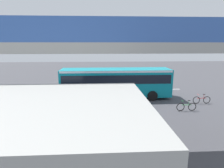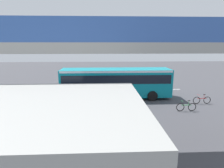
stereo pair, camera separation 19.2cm
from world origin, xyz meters
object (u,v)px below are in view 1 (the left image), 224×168
Objects in this scene: city_bus at (116,81)px; bicycle_green at (186,107)px; parked_van at (49,98)px; pedestrian at (85,86)px; bicycle_red at (202,100)px.

bicycle_green is at bearing 143.35° from city_bus.
parked_van is 6.55m from pedestrian.
pedestrian is (-2.55, -6.02, -0.30)m from parked_van.
pedestrian reaches higher than bicycle_green.
pedestrian is (11.75, -4.70, 0.51)m from bicycle_red.
parked_van reaches higher than bicycle_green.
parked_van is at bearing 32.08° from city_bus.
bicycle_green is at bearing 177.16° from parked_van.
bicycle_green and bicycle_red have the same top height.
parked_van reaches higher than pedestrian.
city_bus is 6.44× the size of pedestrian.
parked_van is 2.68× the size of pedestrian.
parked_van is 11.94m from bicycle_green.
pedestrian is at bearing -112.93° from parked_van.
pedestrian reaches higher than bicycle_red.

